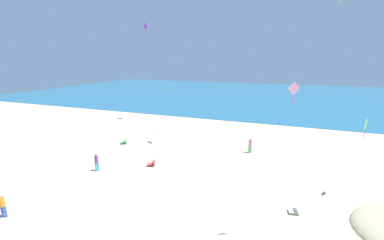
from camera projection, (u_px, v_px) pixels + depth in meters
ground_plane at (207, 157)px, 22.85m from camera, size 120.00×120.00×0.00m
ocean_water at (259, 95)px, 63.16m from camera, size 120.00×60.00×0.05m
beach_chair_mid_beach at (152, 163)px, 20.96m from camera, size 0.76×0.66×0.53m
beach_chair_near_camera at (295, 209)px, 14.53m from camera, size 0.72×0.64×0.55m
beach_chair_far_left at (124, 142)px, 26.45m from camera, size 0.82×0.78×0.56m
person_0 at (96, 161)px, 19.90m from camera, size 0.40×0.40×1.45m
person_1 at (250, 144)px, 23.81m from camera, size 0.36×0.36×1.45m
person_3 at (2, 204)px, 14.03m from camera, size 0.39×0.39×1.42m
kite_yellow at (340, 1)px, 29.84m from camera, size 0.14×0.70×1.15m
kite_green at (171, 89)px, 28.49m from camera, size 0.23×0.77×1.28m
kite_pink at (294, 89)px, 10.52m from camera, size 0.48×0.35×0.97m
kite_lime at (366, 125)px, 15.21m from camera, size 0.28×0.75×1.21m
kite_purple at (146, 24)px, 33.50m from camera, size 0.84×1.13×1.43m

